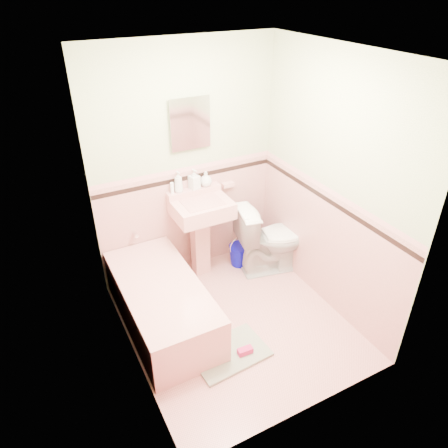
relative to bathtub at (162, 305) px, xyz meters
name	(u,v)px	position (x,y,z in m)	size (l,w,h in m)	color
floor	(236,322)	(0.63, -0.33, -0.23)	(2.20, 2.20, 0.00)	pink
ceiling	(241,53)	(0.63, -0.33, 2.27)	(2.20, 2.20, 0.00)	white
wall_back	(186,166)	(0.63, 0.77, 1.02)	(2.50, 2.50, 0.00)	#F6E4C9
wall_front	(322,287)	(0.63, -1.43, 1.02)	(2.50, 2.50, 0.00)	#F6E4C9
wall_left	(120,243)	(-0.37, -0.33, 1.02)	(2.50, 2.50, 0.00)	#F6E4C9
wall_right	(332,188)	(1.63, -0.33, 1.02)	(2.50, 2.50, 0.00)	#F6E4C9
wainscot_back	(189,220)	(0.63, 0.76, 0.38)	(2.00, 2.00, 0.00)	pink
wainscot_front	(310,357)	(0.63, -1.42, 0.38)	(2.00, 2.00, 0.00)	pink
wainscot_left	(132,308)	(-0.36, -0.33, 0.38)	(2.20, 2.20, 0.00)	pink
wainscot_right	(322,246)	(1.62, -0.33, 0.38)	(2.20, 2.20, 0.00)	pink
accent_back	(187,178)	(0.63, 0.75, 0.90)	(2.00, 2.00, 0.00)	black
accent_front	(318,301)	(0.63, -1.41, 0.90)	(2.00, 2.00, 0.00)	black
accent_left	(125,256)	(-0.35, -0.33, 0.89)	(2.20, 2.20, 0.00)	black
accent_right	(328,200)	(1.61, -0.33, 0.89)	(2.20, 2.20, 0.00)	black
cap_back	(187,169)	(0.63, 0.75, 0.99)	(2.00, 2.00, 0.00)	pink
cap_front	(320,289)	(0.63, -1.41, 0.99)	(2.00, 2.00, 0.00)	pink
cap_left	(123,245)	(-0.35, -0.33, 1.00)	(2.20, 2.20, 0.00)	pink
cap_right	(330,191)	(1.61, -0.33, 1.00)	(2.20, 2.20, 0.00)	pink
bathtub	(162,305)	(0.00, 0.00, 0.00)	(0.70, 1.50, 0.45)	#DA938F
tub_faucet	(135,234)	(0.00, 0.72, 0.41)	(0.04, 0.04, 0.12)	silver
sink	(202,239)	(0.68, 0.53, 0.24)	(0.60, 0.49, 0.94)	#DA938F
sink_faucet	(195,195)	(0.68, 0.67, 0.72)	(0.02, 0.02, 0.10)	silver
medicine_cabinet	(190,123)	(0.68, 0.74, 1.47)	(0.36, 0.04, 0.45)	white
soap_dish	(228,184)	(1.10, 0.73, 0.72)	(0.13, 0.08, 0.04)	#DA938F
soap_bottle_left	(178,182)	(0.51, 0.71, 0.89)	(0.09, 0.09, 0.23)	#B2B2B2
soap_bottle_mid	(194,179)	(0.69, 0.71, 0.89)	(0.10, 0.10, 0.22)	#B2B2B2
soap_bottle_right	(206,179)	(0.82, 0.71, 0.86)	(0.13, 0.13, 0.16)	#B2B2B2
tube	(172,188)	(0.44, 0.71, 0.84)	(0.04, 0.04, 0.12)	white
toilet	(273,238)	(1.42, 0.26, 0.19)	(0.46, 0.81, 0.83)	white
bucket	(240,255)	(1.14, 0.50, -0.10)	(0.25, 0.25, 0.25)	#0404A0
bath_mat	(229,353)	(0.38, -0.66, -0.21)	(0.67, 0.45, 0.03)	gray
shoe	(245,351)	(0.50, -0.73, -0.17)	(0.14, 0.06, 0.06)	#BF1E59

